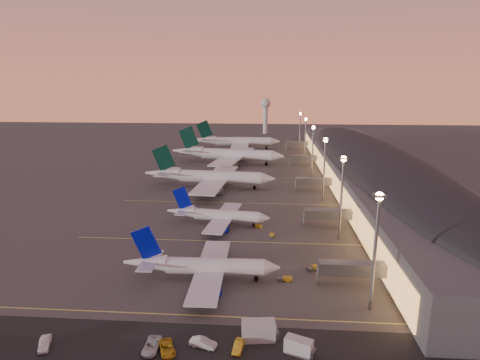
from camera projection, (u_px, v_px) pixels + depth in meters
name	position (u px, v px, depth m)	size (l,w,h in m)	color
ground	(223.00, 235.00, 126.52)	(700.00, 700.00, 0.00)	#3B3937
airliner_narrow_south	(202.00, 266.00, 97.24)	(38.26, 34.06, 13.71)	silver
airliner_narrow_north	(218.00, 215.00, 135.27)	(35.74, 32.13, 12.76)	silver
airliner_wide_near	(209.00, 177.00, 182.64)	(60.70, 55.49, 19.41)	silver
airliner_wide_mid	(227.00, 154.00, 236.46)	(68.00, 62.68, 21.80)	silver
airliner_wide_far	(236.00, 141.00, 289.57)	(64.43, 58.59, 20.64)	silver
terminal_building	(370.00, 165.00, 190.22)	(56.35, 255.00, 17.46)	#4A4A4F
light_masts	(317.00, 148.00, 182.74)	(2.20, 217.20, 25.90)	gray
radar_tower	(266.00, 110.00, 372.48)	(9.00, 9.00, 32.50)	silver
service_lane	(188.00, 350.00, 72.27)	(260.00, 16.00, 0.01)	black
lane_markings	(234.00, 199.00, 165.27)	(90.00, 180.36, 0.00)	#D8C659
baggage_tug_a	(286.00, 279.00, 97.31)	(3.47, 1.64, 1.02)	gold
baggage_tug_b	(315.00, 268.00, 102.96)	(4.18, 3.16, 1.17)	gold
baggage_tug_c	(258.00, 226.00, 133.17)	(3.45, 2.74, 0.97)	gold
catering_truck_a	(260.00, 331.00, 74.78)	(7.07, 3.46, 3.82)	silver
catering_truck_b	(300.00, 347.00, 70.75)	(5.76, 3.99, 3.03)	silver
baggage_tug_d	(272.00, 236.00, 124.72)	(1.90, 3.34, 0.94)	gold
service_van_a	(45.00, 343.00, 72.84)	(1.67, 4.80, 1.58)	silver
service_van_b	(167.00, 348.00, 71.60)	(2.52, 5.47, 1.52)	gold
service_van_c	(152.00, 346.00, 72.15)	(2.64, 5.73, 1.59)	silver
service_van_d	(239.00, 346.00, 72.19)	(1.56, 4.47, 1.47)	gold
service_van_e	(203.00, 343.00, 72.93)	(1.75, 5.02, 1.65)	silver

